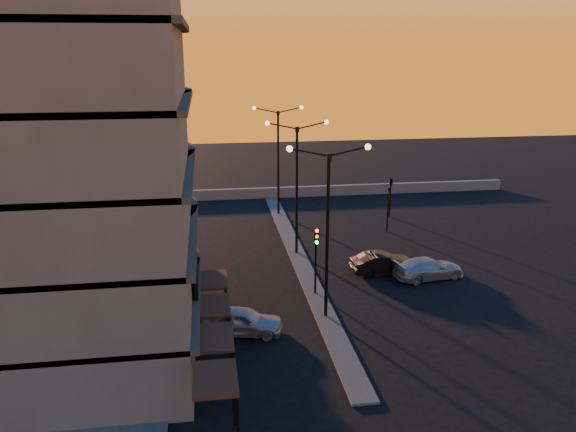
# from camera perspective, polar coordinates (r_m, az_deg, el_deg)

# --- Properties ---
(ground) EXTENTS (120.00, 120.00, 0.00)m
(ground) POSITION_cam_1_polar(r_m,az_deg,el_deg) (31.24, 3.83, -10.23)
(ground) COLOR black
(ground) RESTS_ON ground
(sidewalk_west) EXTENTS (5.00, 40.00, 0.12)m
(sidewalk_west) POSITION_cam_1_polar(r_m,az_deg,el_deg) (34.51, -15.12, -7.98)
(sidewalk_west) COLOR #464644
(sidewalk_west) RESTS_ON ground
(median) EXTENTS (1.20, 36.00, 0.12)m
(median) POSITION_cam_1_polar(r_m,az_deg,el_deg) (40.23, 0.87, -3.78)
(median) COLOR #464644
(median) RESTS_ON ground
(parapet) EXTENTS (44.00, 0.50, 1.00)m
(parapet) POSITION_cam_1_polar(r_m,az_deg,el_deg) (55.51, 0.28, 2.47)
(parapet) COLOR slate
(parapet) RESTS_ON ground
(building) EXTENTS (14.35, 17.08, 25.00)m
(building) POSITION_cam_1_polar(r_m,az_deg,el_deg) (28.46, -24.97, 10.71)
(building) COLOR #655F59
(building) RESTS_ON ground
(streetlamp_near) EXTENTS (4.32, 0.32, 9.51)m
(streetlamp_near) POSITION_cam_1_polar(r_m,az_deg,el_deg) (29.15, 4.04, -0.38)
(streetlamp_near) COLOR black
(streetlamp_near) RESTS_ON ground
(streetlamp_mid) EXTENTS (4.32, 0.32, 9.51)m
(streetlamp_mid) POSITION_cam_1_polar(r_m,az_deg,el_deg) (38.65, 0.90, 3.93)
(streetlamp_mid) COLOR black
(streetlamp_mid) RESTS_ON ground
(streetlamp_far) EXTENTS (4.32, 0.32, 9.51)m
(streetlamp_far) POSITION_cam_1_polar(r_m,az_deg,el_deg) (48.35, -1.00, 6.51)
(streetlamp_far) COLOR black
(streetlamp_far) RESTS_ON ground
(traffic_light_main) EXTENTS (0.28, 0.44, 4.25)m
(traffic_light_main) POSITION_cam_1_polar(r_m,az_deg,el_deg) (32.67, 2.88, -3.45)
(traffic_light_main) COLOR black
(traffic_light_main) RESTS_ON ground
(signal_east_a) EXTENTS (0.13, 0.16, 3.60)m
(signal_east_a) POSITION_cam_1_polar(r_m,az_deg,el_deg) (45.21, 10.12, 0.76)
(signal_east_a) COLOR black
(signal_east_a) RESTS_ON ground
(signal_east_b) EXTENTS (0.42, 1.99, 3.60)m
(signal_east_b) POSITION_cam_1_polar(r_m,az_deg,el_deg) (49.06, 10.41, 3.41)
(signal_east_b) COLOR black
(signal_east_b) RESTS_ON ground
(car_hatchback) EXTENTS (4.40, 2.48, 1.41)m
(car_hatchback) POSITION_cam_1_polar(r_m,az_deg,el_deg) (29.34, -4.68, -10.58)
(car_hatchback) COLOR #B0B2B8
(car_hatchback) RESTS_ON ground
(car_sedan) EXTENTS (4.28, 1.80, 1.38)m
(car_sedan) POSITION_cam_1_polar(r_m,az_deg,el_deg) (37.24, 9.57, -4.71)
(car_sedan) COLOR black
(car_sedan) RESTS_ON ground
(car_wagon) EXTENTS (4.85, 2.63, 1.34)m
(car_wagon) POSITION_cam_1_polar(r_m,az_deg,el_deg) (37.01, 14.08, -5.17)
(car_wagon) COLOR #BABCC3
(car_wagon) RESTS_ON ground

